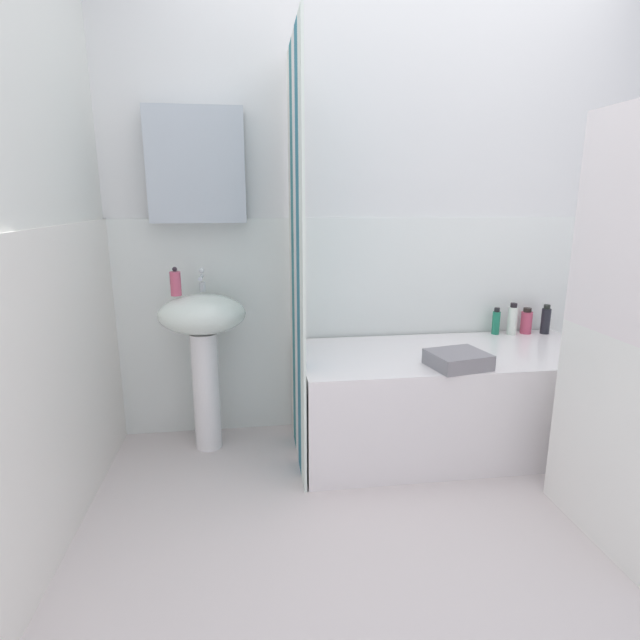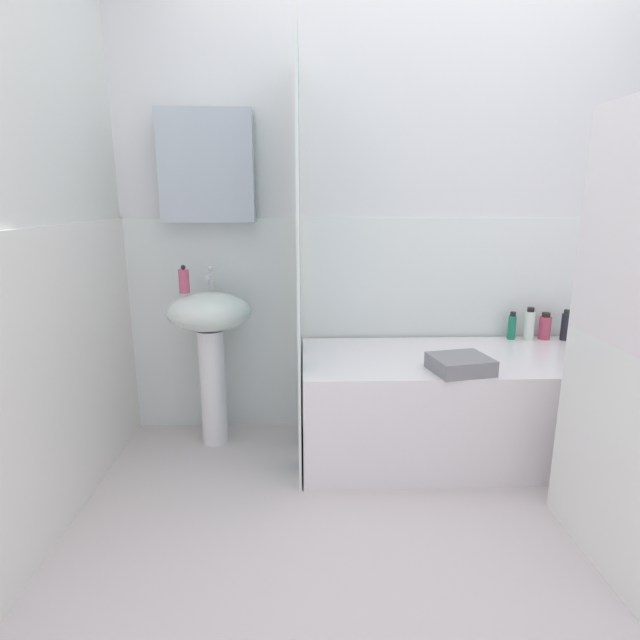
# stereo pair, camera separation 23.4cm
# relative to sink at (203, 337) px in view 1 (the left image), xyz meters

# --- Properties ---
(ground_plane) EXTENTS (4.80, 5.60, 0.04)m
(ground_plane) POSITION_rel_sink_xyz_m (1.06, -1.03, -0.63)
(ground_plane) COLOR silver
(wall_back_tiled) EXTENTS (3.60, 0.18, 2.40)m
(wall_back_tiled) POSITION_rel_sink_xyz_m (1.00, 0.23, 0.53)
(wall_back_tiled) COLOR silver
(wall_back_tiled) RESTS_ON ground_plane
(wall_left_tiled) EXTENTS (0.07, 1.81, 2.40)m
(wall_left_tiled) POSITION_rel_sink_xyz_m (-0.51, -0.69, 0.51)
(wall_left_tiled) COLOR silver
(wall_left_tiled) RESTS_ON ground_plane
(sink) EXTENTS (0.44, 0.34, 0.83)m
(sink) POSITION_rel_sink_xyz_m (0.00, 0.00, 0.00)
(sink) COLOR white
(sink) RESTS_ON ground_plane
(faucet) EXTENTS (0.03, 0.12, 0.12)m
(faucet) POSITION_rel_sink_xyz_m (-0.00, 0.08, 0.28)
(faucet) COLOR silver
(faucet) RESTS_ON sink
(soap_dispenser) EXTENTS (0.05, 0.05, 0.14)m
(soap_dispenser) POSITION_rel_sink_xyz_m (-0.12, -0.00, 0.28)
(soap_dispenser) COLOR #C9506E
(soap_dispenser) RESTS_ON sink
(bathtub) EXTENTS (1.57, 0.70, 0.53)m
(bathtub) POSITION_rel_sink_xyz_m (1.27, -0.16, -0.34)
(bathtub) COLOR white
(bathtub) RESTS_ON ground_plane
(shower_curtain) EXTENTS (0.01, 0.70, 2.00)m
(shower_curtain) POSITION_rel_sink_xyz_m (0.47, -0.16, 0.39)
(shower_curtain) COLOR white
(shower_curtain) RESTS_ON ground_plane
(lotion_bottle) EXTENTS (0.05, 0.05, 0.17)m
(lotion_bottle) POSITION_rel_sink_xyz_m (1.95, 0.11, 0.00)
(lotion_bottle) COLOR #21222A
(lotion_bottle) RESTS_ON bathtub
(shampoo_bottle) EXTENTS (0.06, 0.06, 0.15)m
(shampoo_bottle) POSITION_rel_sink_xyz_m (1.85, 0.13, -0.01)
(shampoo_bottle) COLOR #BE4562
(shampoo_bottle) RESTS_ON bathtub
(body_wash_bottle) EXTENTS (0.05, 0.05, 0.19)m
(body_wash_bottle) POSITION_rel_sink_xyz_m (1.75, 0.12, 0.01)
(body_wash_bottle) COLOR white
(body_wash_bottle) RESTS_ON bathtub
(conditioner_bottle) EXTENTS (0.04, 0.04, 0.16)m
(conditioner_bottle) POSITION_rel_sink_xyz_m (1.66, 0.14, -0.01)
(conditioner_bottle) COLOR #1F7C5B
(conditioner_bottle) RESTS_ON bathtub
(towel_folded) EXTENTS (0.29, 0.27, 0.07)m
(towel_folded) POSITION_rel_sink_xyz_m (1.20, -0.40, -0.04)
(towel_folded) COLOR gray
(towel_folded) RESTS_ON bathtub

